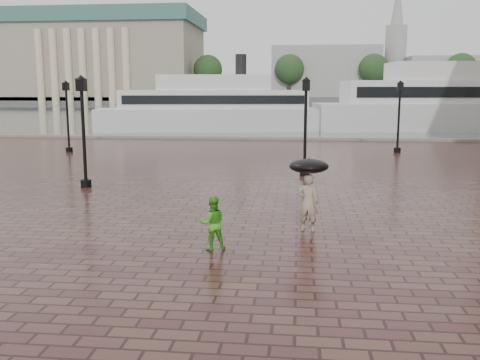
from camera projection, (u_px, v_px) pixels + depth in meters
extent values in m
plane|color=#391A1A|center=(172.00, 274.00, 11.62)|extent=(300.00, 300.00, 0.00)
plane|color=#4C585C|center=(284.00, 111.00, 101.80)|extent=(240.00, 240.00, 0.00)
cube|color=slate|center=(265.00, 140.00, 42.99)|extent=(80.00, 0.60, 0.30)
cube|color=#4C4C47|center=(290.00, 99.00, 168.28)|extent=(300.00, 60.00, 2.00)
cube|color=gray|center=(103.00, 62.00, 157.62)|extent=(55.00, 30.00, 22.00)
cube|color=#366358|center=(101.00, 20.00, 155.62)|extent=(57.00, 32.00, 4.00)
cube|color=#989590|center=(324.00, 72.00, 156.08)|extent=(30.00, 22.00, 14.00)
cube|color=#989590|center=(448.00, 77.00, 152.59)|extent=(25.00, 22.00, 11.00)
cylinder|color=#989590|center=(395.00, 61.00, 153.44)|extent=(6.00, 6.00, 20.00)
cone|color=#989590|center=(397.00, 11.00, 151.11)|extent=(5.00, 5.00, 18.00)
cylinder|color=#2D2119|center=(54.00, 90.00, 153.43)|extent=(1.00, 1.00, 8.00)
sphere|color=#1F3618|center=(52.00, 70.00, 152.52)|extent=(8.00, 8.00, 8.00)
cylinder|color=#2D2119|center=(130.00, 90.00, 151.03)|extent=(1.00, 1.00, 8.00)
sphere|color=#1F3618|center=(129.00, 70.00, 150.11)|extent=(8.00, 8.00, 8.00)
cylinder|color=#2D2119|center=(208.00, 90.00, 148.62)|extent=(1.00, 1.00, 8.00)
sphere|color=#1F3618|center=(208.00, 69.00, 147.71)|extent=(8.00, 8.00, 8.00)
cylinder|color=#2D2119|center=(289.00, 90.00, 146.22)|extent=(1.00, 1.00, 8.00)
sphere|color=#1F3618|center=(289.00, 69.00, 145.30)|extent=(8.00, 8.00, 8.00)
cylinder|color=#2D2119|center=(373.00, 90.00, 143.82)|extent=(1.00, 1.00, 8.00)
sphere|color=#1F3618|center=(374.00, 69.00, 142.90)|extent=(8.00, 8.00, 8.00)
cylinder|color=#2D2119|center=(460.00, 90.00, 141.41)|extent=(1.00, 1.00, 8.00)
sphere|color=#1F3618|center=(461.00, 68.00, 140.50)|extent=(8.00, 8.00, 8.00)
cylinder|color=black|center=(86.00, 183.00, 22.04)|extent=(0.44, 0.44, 0.30)
cylinder|color=black|center=(84.00, 138.00, 21.73)|extent=(0.14, 0.14, 4.00)
cube|color=black|center=(81.00, 85.00, 21.37)|extent=(0.35, 0.35, 0.50)
sphere|color=beige|center=(81.00, 85.00, 21.37)|extent=(0.28, 0.28, 0.28)
cylinder|color=black|center=(304.00, 172.00, 25.00)|extent=(0.44, 0.44, 0.30)
cylinder|color=black|center=(305.00, 133.00, 24.69)|extent=(0.14, 0.14, 4.00)
cube|color=black|center=(306.00, 85.00, 24.33)|extent=(0.35, 0.35, 0.50)
sphere|color=beige|center=(306.00, 85.00, 24.33)|extent=(0.28, 0.28, 0.28)
cylinder|color=black|center=(69.00, 150.00, 34.44)|extent=(0.44, 0.44, 0.30)
cylinder|color=black|center=(68.00, 121.00, 34.13)|extent=(0.14, 0.14, 4.00)
cube|color=black|center=(66.00, 87.00, 33.77)|extent=(0.35, 0.35, 0.50)
sphere|color=beige|center=(66.00, 87.00, 33.77)|extent=(0.28, 0.28, 0.28)
cylinder|color=black|center=(397.00, 150.00, 34.16)|extent=(0.44, 0.44, 0.30)
cylinder|color=black|center=(399.00, 121.00, 33.85)|extent=(0.14, 0.14, 4.00)
cube|color=black|center=(400.00, 87.00, 33.49)|extent=(0.35, 0.35, 0.50)
sphere|color=beige|center=(400.00, 87.00, 33.49)|extent=(0.28, 0.28, 0.28)
imported|color=tan|center=(308.00, 203.00, 15.01)|extent=(0.68, 0.52, 1.65)
imported|color=green|center=(213.00, 223.00, 13.27)|extent=(0.78, 0.69, 1.35)
cube|color=silver|center=(214.00, 120.00, 52.32)|extent=(22.96, 9.12, 2.15)
cube|color=silver|center=(213.00, 99.00, 52.00)|extent=(18.43, 7.65, 1.79)
cube|color=silver|center=(213.00, 82.00, 51.73)|extent=(11.28, 5.90, 1.43)
cylinder|color=black|center=(241.00, 66.00, 51.63)|extent=(1.07, 1.07, 2.15)
cube|color=black|center=(214.00, 100.00, 49.66)|extent=(16.76, 3.01, 0.81)
cube|color=black|center=(213.00, 99.00, 54.33)|extent=(16.76, 3.01, 0.81)
cube|color=silver|center=(455.00, 117.00, 52.70)|extent=(28.01, 9.55, 2.64)
cube|color=silver|center=(457.00, 92.00, 52.30)|extent=(22.45, 8.08, 2.20)
cube|color=silver|center=(458.00, 72.00, 51.97)|extent=(13.65, 6.46, 1.76)
cube|color=black|center=(469.00, 92.00, 49.43)|extent=(20.75, 2.38, 0.99)
cube|color=black|center=(445.00, 92.00, 55.17)|extent=(20.75, 2.38, 0.99)
cylinder|color=black|center=(309.00, 182.00, 14.91)|extent=(0.02, 0.02, 0.95)
ellipsoid|color=black|center=(309.00, 166.00, 14.83)|extent=(1.10, 1.10, 0.39)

